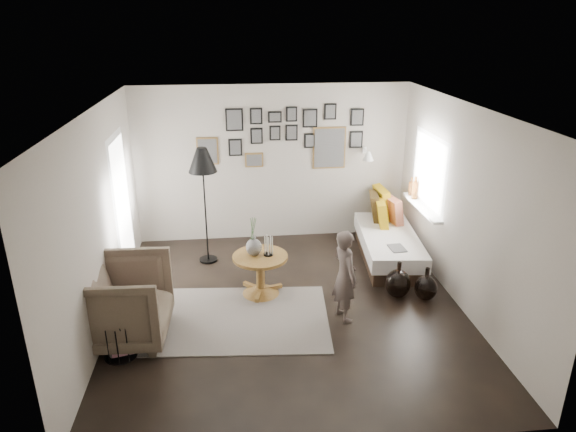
{
  "coord_description": "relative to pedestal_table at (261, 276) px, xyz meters",
  "views": [
    {
      "loc": [
        -0.66,
        -5.83,
        3.57
      ],
      "look_at": [
        0.05,
        0.5,
        1.1
      ],
      "focal_mm": 32.0,
      "sensor_mm": 36.0,
      "label": 1
    }
  ],
  "objects": [
    {
      "name": "wall_sconce",
      "position": [
        1.89,
        1.73,
        1.19
      ],
      "size": [
        0.18,
        0.36,
        0.16
      ],
      "color": "white",
      "rests_on": "wall_back"
    },
    {
      "name": "floor_lamp",
      "position": [
        -0.76,
        1.14,
        1.29
      ],
      "size": [
        0.42,
        0.42,
        1.81
      ],
      "rotation": [
        0.0,
        0.0,
        -0.43
      ],
      "color": "black",
      "rests_on": "ground"
    },
    {
      "name": "daybed",
      "position": [
        2.06,
        0.97,
        0.02
      ],
      "size": [
        1.01,
        2.0,
        0.94
      ],
      "rotation": [
        0.0,
        0.0,
        -0.1
      ],
      "color": "black",
      "rests_on": "ground"
    },
    {
      "name": "wall_back",
      "position": [
        0.34,
        2.0,
        1.03
      ],
      "size": [
        4.5,
        0.0,
        4.5
      ],
      "primitive_type": "plane",
      "rotation": [
        1.57,
        0.0,
        0.0
      ],
      "color": "#A79E92",
      "rests_on": "ground"
    },
    {
      "name": "magazine_basket",
      "position": [
        -1.66,
        -1.22,
        -0.06
      ],
      "size": [
        0.46,
        0.46,
        0.43
      ],
      "rotation": [
        0.0,
        0.0,
        0.42
      ],
      "color": "black",
      "rests_on": "ground"
    },
    {
      "name": "demijohn_small",
      "position": [
        2.2,
        -0.4,
        -0.09
      ],
      "size": [
        0.31,
        0.31,
        0.47
      ],
      "color": "black",
      "rests_on": "ground"
    },
    {
      "name": "ceiling",
      "position": [
        0.34,
        -0.4,
        2.33
      ],
      "size": [
        4.8,
        4.8,
        0.0
      ],
      "primitive_type": "plane",
      "rotation": [
        3.14,
        0.0,
        0.0
      ],
      "color": "white",
      "rests_on": "wall_back"
    },
    {
      "name": "window_right",
      "position": [
        2.51,
        0.94,
        0.66
      ],
      "size": [
        0.15,
        1.32,
        1.3
      ],
      "color": "white",
      "rests_on": "wall_right"
    },
    {
      "name": "wall_right",
      "position": [
        2.59,
        -0.4,
        1.03
      ],
      "size": [
        0.0,
        4.8,
        4.8
      ],
      "primitive_type": "plane",
      "rotation": [
        1.57,
        0.0,
        -1.57
      ],
      "color": "#A79E92",
      "rests_on": "ground"
    },
    {
      "name": "armchair_cushion",
      "position": [
        -1.66,
        -0.8,
        0.21
      ],
      "size": [
        0.47,
        0.49,
        0.2
      ],
      "primitive_type": "cube",
      "rotation": [
        -0.21,
        0.0,
        -0.07
      ],
      "color": "beige",
      "rests_on": "armchair"
    },
    {
      "name": "gallery_wall",
      "position": [
        0.63,
        1.98,
        1.47
      ],
      "size": [
        2.74,
        0.03,
        1.08
      ],
      "color": "brown",
      "rests_on": "wall_back"
    },
    {
      "name": "door_left",
      "position": [
        -1.9,
        0.8,
        0.78
      ],
      "size": [
        0.0,
        2.14,
        2.14
      ],
      "color": "white",
      "rests_on": "wall_left"
    },
    {
      "name": "pedestal_table",
      "position": [
        0.0,
        0.0,
        0.0
      ],
      "size": [
        0.75,
        0.75,
        0.59
      ],
      "rotation": [
        0.0,
        0.0,
        0.02
      ],
      "color": "brown",
      "rests_on": "ground"
    },
    {
      "name": "ground",
      "position": [
        0.34,
        -0.4,
        -0.27
      ],
      "size": [
        4.8,
        4.8,
        0.0
      ],
      "primitive_type": "plane",
      "color": "black",
      "rests_on": "ground"
    },
    {
      "name": "vase",
      "position": [
        -0.08,
        0.02,
        0.48
      ],
      "size": [
        0.21,
        0.21,
        0.53
      ],
      "color": "black",
      "rests_on": "pedestal_table"
    },
    {
      "name": "rug",
      "position": [
        -0.3,
        -0.6,
        -0.27
      ],
      "size": [
        2.35,
        1.74,
        0.01
      ],
      "primitive_type": "cube",
      "rotation": [
        0.0,
        0.0,
        -0.08
      ],
      "color": "beige",
      "rests_on": "ground"
    },
    {
      "name": "wall_left",
      "position": [
        -1.91,
        -0.4,
        1.03
      ],
      "size": [
        0.0,
        4.8,
        4.8
      ],
      "primitive_type": "plane",
      "rotation": [
        1.57,
        0.0,
        1.57
      ],
      "color": "#A79E92",
      "rests_on": "ground"
    },
    {
      "name": "candles",
      "position": [
        0.11,
        -0.0,
        0.45
      ],
      "size": [
        0.13,
        0.13,
        0.28
      ],
      "color": "black",
      "rests_on": "pedestal_table"
    },
    {
      "name": "wall_front",
      "position": [
        0.34,
        -2.8,
        1.03
      ],
      "size": [
        4.5,
        0.0,
        4.5
      ],
      "primitive_type": "plane",
      "rotation": [
        -1.57,
        0.0,
        0.0
      ],
      "color": "#A79E92",
      "rests_on": "ground"
    },
    {
      "name": "magazine_on_daybed",
      "position": [
        2.01,
        0.33,
        0.17
      ],
      "size": [
        0.23,
        0.3,
        0.02
      ],
      "primitive_type": "cube",
      "rotation": [
        0.0,
        0.0,
        0.08
      ],
      "color": "black",
      "rests_on": "daybed"
    },
    {
      "name": "child",
      "position": [
        1.0,
        -0.72,
        0.33
      ],
      "size": [
        0.4,
        0.5,
        1.2
      ],
      "primitive_type": "imported",
      "rotation": [
        0.0,
        0.0,
        1.85
      ],
      "color": "#534541",
      "rests_on": "ground"
    },
    {
      "name": "armchair",
      "position": [
        -1.66,
        -0.85,
        0.22
      ],
      "size": [
        1.11,
        1.08,
        0.98
      ],
      "primitive_type": "imported",
      "rotation": [
        0.0,
        0.0,
        1.53
      ],
      "color": "brown",
      "rests_on": "ground"
    },
    {
      "name": "demijohn_large",
      "position": [
        1.85,
        -0.28,
        -0.07
      ],
      "size": [
        0.35,
        0.35,
        0.52
      ],
      "color": "black",
      "rests_on": "ground"
    }
  ]
}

